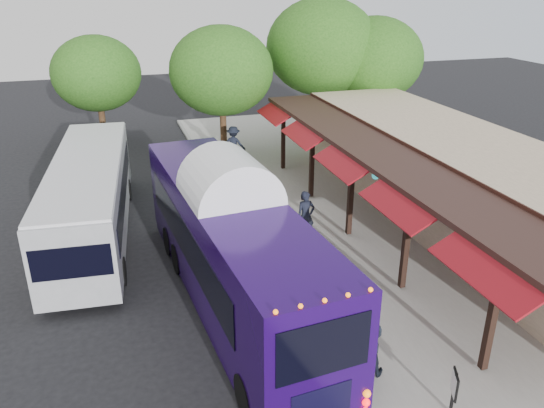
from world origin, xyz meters
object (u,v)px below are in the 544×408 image
object	(u,v)px
coach_bus	(231,242)
ped_b	(367,340)
sign_board	(454,386)
ped_d	(234,144)
ped_a	(306,216)
ped_c	(269,202)
city_bus	(90,195)

from	to	relation	value
coach_bus	ped_b	distance (m)	4.97
sign_board	ped_d	bearing A→B (deg)	116.03
ped_d	sign_board	size ratio (longest dim) A/B	1.72
coach_bus	sign_board	size ratio (longest dim) A/B	10.75
coach_bus	ped_b	xyz separation A→B (m)	(2.38, -4.25, -0.97)
sign_board	ped_b	bearing A→B (deg)	148.11
ped_a	ped_c	size ratio (longest dim) A/B	1.08
ped_b	ped_d	distance (m)	17.16
city_bus	ped_c	world-z (taller)	city_bus
ped_b	ped_d	xyz separation A→B (m)	(0.73, 17.15, 0.03)
ped_a	sign_board	bearing A→B (deg)	-93.22
sign_board	ped_c	bearing A→B (deg)	119.45
ped_d	sign_board	world-z (taller)	ped_d
ped_b	sign_board	bearing A→B (deg)	148.24
coach_bus	city_bus	distance (m)	7.34
ped_c	city_bus	bearing A→B (deg)	-40.16
ped_a	ped_c	bearing A→B (deg)	110.57
city_bus	ped_d	world-z (taller)	city_bus
coach_bus	ped_d	bearing A→B (deg)	71.59
coach_bus	sign_board	distance (m)	7.18
ped_a	ped_d	size ratio (longest dim) A/B	0.99
city_bus	sign_board	bearing A→B (deg)	-53.23
ped_a	ped_d	bearing A→B (deg)	88.61
coach_bus	city_bus	bearing A→B (deg)	118.81
coach_bus	ped_d	size ratio (longest dim) A/B	6.26
ped_b	ped_c	size ratio (longest dim) A/B	1.06
ped_a	city_bus	bearing A→B (deg)	154.34
ped_b	ped_d	bearing A→B (deg)	-67.78
city_bus	ped_b	xyz separation A→B (m)	(6.45, -10.35, -0.61)
coach_bus	ped_d	world-z (taller)	coach_bus
ped_b	ped_c	distance (m)	9.22
city_bus	ped_d	distance (m)	9.90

